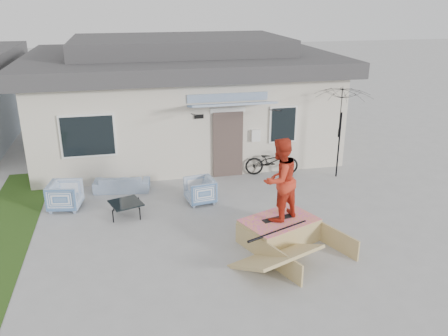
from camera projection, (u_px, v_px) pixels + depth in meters
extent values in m
plane|color=#979797|center=(228.00, 249.00, 10.68)|extent=(90.00, 90.00, 0.00)
cube|color=#223E14|center=(5.00, 231.00, 11.48)|extent=(1.40, 8.00, 0.01)
cube|color=beige|center=(181.00, 107.00, 17.47)|extent=(10.00, 7.00, 3.00)
cube|color=#353437|center=(180.00, 60.00, 16.85)|extent=(10.80, 7.80, 0.50)
cube|color=#353437|center=(179.00, 44.00, 16.65)|extent=(7.50, 4.50, 0.60)
cube|color=#4E3E37|center=(228.00, 145.00, 14.59)|extent=(0.95, 0.08, 2.10)
cube|color=white|center=(88.00, 136.00, 13.57)|extent=(1.60, 0.06, 1.30)
cube|color=white|center=(283.00, 124.00, 14.76)|extent=(0.90, 0.06, 1.20)
cube|color=#3D659D|center=(232.00, 104.00, 13.62)|extent=(2.50, 1.09, 0.29)
imported|color=#3D659D|center=(122.00, 181.00, 13.72)|extent=(1.67, 0.69, 0.63)
imported|color=#3D659D|center=(65.00, 194.00, 12.54)|extent=(0.89, 0.93, 0.84)
imported|color=#3D659D|center=(200.00, 189.00, 12.93)|extent=(0.81, 0.85, 0.78)
cube|color=black|center=(126.00, 209.00, 12.22)|extent=(0.97, 0.97, 0.38)
imported|color=black|center=(272.00, 158.00, 14.88)|extent=(1.79, 0.88, 1.10)
cylinder|color=black|center=(339.00, 145.00, 14.53)|extent=(0.05, 0.05, 2.10)
imported|color=black|center=(341.00, 124.00, 14.28)|extent=(2.22, 2.15, 0.90)
cube|color=black|center=(278.00, 218.00, 10.85)|extent=(0.81, 0.37, 0.05)
imported|color=red|center=(280.00, 178.00, 10.50)|extent=(1.20, 1.12, 1.95)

